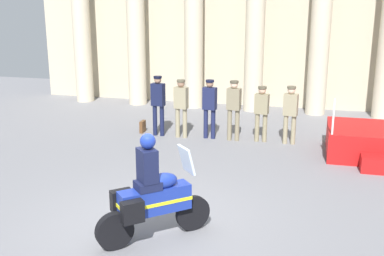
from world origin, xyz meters
The scene contains 10 objects.
ground_plane centered at (0.00, 0.00, 0.00)m, with size 28.00×28.00×0.00m, color slate.
colonnade_backdrop centered at (0.64, 10.18, 3.80)m, with size 17.30×1.53×7.30m.
officer_in_row_0 centered at (-1.65, 5.65, 1.06)m, with size 0.41×0.27×1.79m.
officer_in_row_1 centered at (-0.94, 5.61, 1.01)m, with size 0.41×0.27×1.72m.
officer_in_row_2 centered at (-0.12, 5.73, 1.02)m, with size 0.41×0.27×1.73m.
officer_in_row_3 centered at (0.59, 5.69, 1.03)m, with size 0.41×0.27×1.74m.
officer_in_row_4 centered at (1.38, 5.77, 0.94)m, with size 0.41×0.27×1.60m.
officer_in_row_5 centered at (2.18, 5.74, 0.97)m, with size 0.41×0.27×1.65m.
motorcycle_with_rider centered at (0.23, -0.49, 0.79)m, with size 1.63×1.49×1.90m.
briefcase_on_ground centered at (-2.23, 5.85, 0.18)m, with size 0.10×0.32×0.36m, color brown.
Camera 1 is at (2.75, -7.57, 4.04)m, focal length 45.17 mm.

